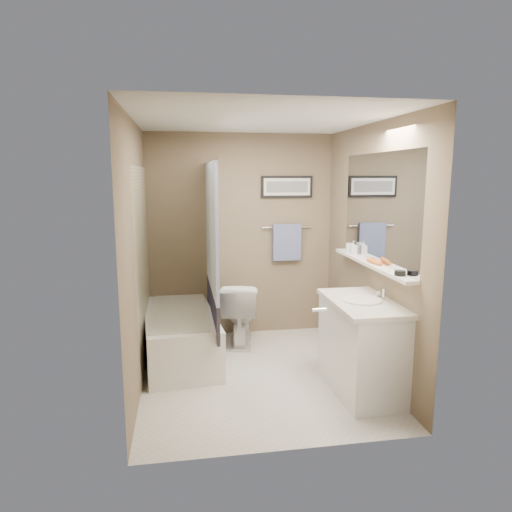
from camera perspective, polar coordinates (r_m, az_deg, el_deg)
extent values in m
plane|color=beige|center=(4.58, 0.32, -14.64)|extent=(2.50, 2.50, 0.00)
cube|color=silver|center=(4.19, 0.35, 16.43)|extent=(2.20, 2.50, 0.04)
cube|color=brown|center=(5.43, -1.86, 2.48)|extent=(2.20, 0.04, 2.40)
cube|color=brown|center=(3.04, 4.24, -3.55)|extent=(2.20, 0.04, 2.40)
cube|color=brown|center=(4.18, -14.41, -0.10)|extent=(0.04, 2.50, 2.40)
cube|color=brown|center=(4.53, 13.92, 0.68)|extent=(0.04, 2.50, 2.40)
cube|color=#C2B692|center=(4.71, -13.94, -1.44)|extent=(0.02, 1.55, 2.00)
cylinder|color=silver|center=(4.62, -5.73, 11.69)|extent=(0.02, 1.55, 0.02)
cube|color=white|center=(4.64, -5.59, 3.64)|extent=(0.03, 1.45, 1.28)
cube|color=#24213F|center=(4.80, -5.43, -6.12)|extent=(0.03, 1.45, 0.36)
cube|color=silver|center=(4.35, 15.05, 5.83)|extent=(0.02, 1.60, 1.00)
cube|color=silver|center=(4.40, 14.09, -0.93)|extent=(0.12, 1.60, 0.03)
cylinder|color=silver|center=(5.50, 3.86, 3.61)|extent=(0.60, 0.02, 0.02)
cube|color=#8C9DCC|center=(5.50, 3.88, 1.73)|extent=(0.34, 0.05, 0.44)
cube|color=black|center=(5.48, 3.88, 8.62)|extent=(0.62, 0.02, 0.26)
cube|color=white|center=(5.47, 3.91, 8.62)|extent=(0.56, 0.00, 0.20)
cube|color=#595959|center=(5.47, 3.92, 8.62)|extent=(0.50, 0.00, 0.13)
cube|color=silver|center=(3.26, 13.76, -6.56)|extent=(0.80, 0.02, 2.00)
cylinder|color=silver|center=(3.19, 7.89, -6.70)|extent=(0.10, 0.02, 0.02)
cube|color=white|center=(4.95, -9.51, -9.73)|extent=(0.84, 1.56, 0.50)
cube|color=beige|center=(4.87, -9.60, -6.97)|extent=(0.56, 1.36, 0.02)
imported|color=white|center=(5.27, -2.01, -7.06)|extent=(0.53, 0.78, 0.73)
cube|color=silver|center=(4.23, 13.11, -11.22)|extent=(0.54, 0.92, 0.80)
cube|color=beige|center=(4.09, 13.22, -5.73)|extent=(0.54, 0.96, 0.04)
cylinder|color=silver|center=(4.08, 13.10, -5.37)|extent=(0.34, 0.34, 0.01)
cylinder|color=silver|center=(4.15, 15.69, -4.62)|extent=(0.02, 0.02, 0.10)
sphere|color=silver|center=(4.24, 15.11, -4.56)|extent=(0.05, 0.05, 0.05)
cylinder|color=black|center=(3.87, 17.55, -2.05)|extent=(0.09, 0.09, 0.04)
cylinder|color=orange|center=(4.31, 14.58, -0.67)|extent=(0.07, 0.22, 0.04)
cube|color=pink|center=(4.51, 13.43, -0.38)|extent=(0.04, 0.16, 0.01)
cylinder|color=silver|center=(4.87, 11.65, 0.99)|extent=(0.08, 0.08, 0.10)
imported|color=#999999|center=(4.78, 12.07, 1.03)|extent=(0.07, 0.07, 0.14)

